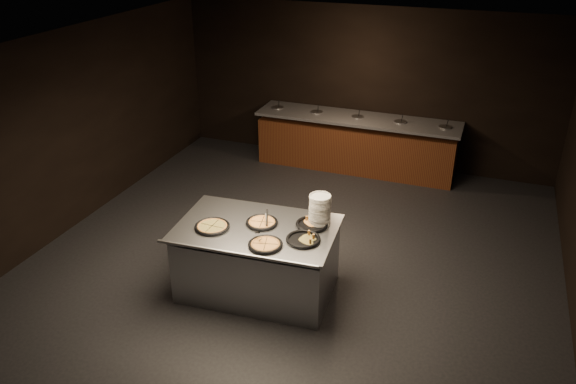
{
  "coord_description": "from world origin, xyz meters",
  "views": [
    {
      "loc": [
        2.21,
        -5.94,
        4.32
      ],
      "look_at": [
        -0.12,
        0.3,
        1.0
      ],
      "focal_mm": 35.0,
      "sensor_mm": 36.0,
      "label": 1
    }
  ],
  "objects_px": {
    "serving_counter": "(257,260)",
    "pan_cheese_whole": "(262,222)",
    "pan_veggie_whole": "(212,226)",
    "plate_stack": "(320,210)"
  },
  "relations": [
    {
      "from": "serving_counter",
      "to": "pan_veggie_whole",
      "type": "bearing_deg",
      "value": -160.95
    },
    {
      "from": "plate_stack",
      "to": "pan_veggie_whole",
      "type": "xyz_separation_m",
      "value": [
        -1.17,
        -0.57,
        -0.17
      ]
    },
    {
      "from": "plate_stack",
      "to": "pan_cheese_whole",
      "type": "relative_size",
      "value": 0.95
    },
    {
      "from": "serving_counter",
      "to": "pan_cheese_whole",
      "type": "bearing_deg",
      "value": 66.74
    },
    {
      "from": "plate_stack",
      "to": "pan_veggie_whole",
      "type": "distance_m",
      "value": 1.31
    },
    {
      "from": "pan_veggie_whole",
      "to": "plate_stack",
      "type": "bearing_deg",
      "value": 25.75
    },
    {
      "from": "pan_veggie_whole",
      "to": "pan_cheese_whole",
      "type": "height_order",
      "value": "same"
    },
    {
      "from": "pan_veggie_whole",
      "to": "pan_cheese_whole",
      "type": "xyz_separation_m",
      "value": [
        0.52,
        0.3,
        -0.0
      ]
    },
    {
      "from": "pan_veggie_whole",
      "to": "pan_cheese_whole",
      "type": "bearing_deg",
      "value": 29.93
    },
    {
      "from": "pan_cheese_whole",
      "to": "serving_counter",
      "type": "bearing_deg",
      "value": -109.24
    }
  ]
}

